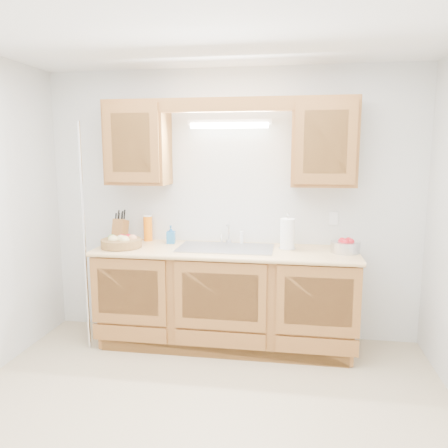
% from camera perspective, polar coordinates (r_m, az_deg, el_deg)
% --- Properties ---
extents(room, '(3.52, 3.50, 2.50)m').
position_cam_1_polar(room, '(2.65, -3.70, -1.34)').
color(room, tan).
rests_on(room, ground).
extents(base_cabinets, '(2.20, 0.60, 0.86)m').
position_cam_1_polar(base_cabinets, '(4.00, 0.21, -9.66)').
color(base_cabinets, brown).
rests_on(base_cabinets, ground).
extents(countertop, '(2.30, 0.63, 0.04)m').
position_cam_1_polar(countertop, '(3.87, 0.18, -3.55)').
color(countertop, tan).
rests_on(countertop, base_cabinets).
extents(upper_cabinet_left, '(0.55, 0.33, 0.75)m').
position_cam_1_polar(upper_cabinet_left, '(4.12, -11.15, 10.30)').
color(upper_cabinet_left, brown).
rests_on(upper_cabinet_left, room).
extents(upper_cabinet_right, '(0.55, 0.33, 0.75)m').
position_cam_1_polar(upper_cabinet_right, '(3.89, 12.92, 10.32)').
color(upper_cabinet_right, brown).
rests_on(upper_cabinet_right, room).
extents(valance, '(2.20, 0.05, 0.12)m').
position_cam_1_polar(valance, '(3.80, 0.20, 15.34)').
color(valance, brown).
rests_on(valance, room).
extents(fluorescent_fixture, '(0.76, 0.08, 0.08)m').
position_cam_1_polar(fluorescent_fixture, '(4.01, 0.70, 12.97)').
color(fluorescent_fixture, white).
rests_on(fluorescent_fixture, room).
extents(sink, '(0.84, 0.46, 0.36)m').
position_cam_1_polar(sink, '(3.90, 0.23, -4.23)').
color(sink, '#9E9EA3').
rests_on(sink, countertop).
extents(wire_shelf_pole, '(0.03, 0.03, 2.00)m').
position_cam_1_polar(wire_shelf_pole, '(3.97, -17.78, -1.89)').
color(wire_shelf_pole, silver).
rests_on(wire_shelf_pole, ground).
extents(outlet_plate, '(0.08, 0.01, 0.12)m').
position_cam_1_polar(outlet_plate, '(4.09, 14.11, 0.73)').
color(outlet_plate, white).
rests_on(outlet_plate, room).
extents(fruit_basket, '(0.43, 0.43, 0.11)m').
position_cam_1_polar(fruit_basket, '(4.02, -13.24, -2.28)').
color(fruit_basket, olive).
rests_on(fruit_basket, countertop).
extents(knife_block, '(0.12, 0.19, 0.32)m').
position_cam_1_polar(knife_block, '(4.24, -13.41, -0.82)').
color(knife_block, brown).
rests_on(knife_block, countertop).
extents(orange_canister, '(0.09, 0.09, 0.25)m').
position_cam_1_polar(orange_canister, '(4.26, -9.90, -0.50)').
color(orange_canister, orange).
rests_on(orange_canister, countertop).
extents(soap_bottle, '(0.08, 0.09, 0.17)m').
position_cam_1_polar(soap_bottle, '(4.11, -6.95, -1.37)').
color(soap_bottle, '#226DAE').
rests_on(soap_bottle, countertop).
extents(sponge, '(0.11, 0.08, 0.02)m').
position_cam_1_polar(sponge, '(4.07, 8.27, -2.61)').
color(sponge, '#CC333F').
rests_on(sponge, countertop).
extents(paper_towel, '(0.16, 0.16, 0.32)m').
position_cam_1_polar(paper_towel, '(3.87, 8.28, -1.32)').
color(paper_towel, silver).
rests_on(paper_towel, countertop).
extents(apple_bowl, '(0.28, 0.28, 0.13)m').
position_cam_1_polar(apple_bowl, '(3.85, 15.58, -2.79)').
color(apple_bowl, silver).
rests_on(apple_bowl, countertop).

